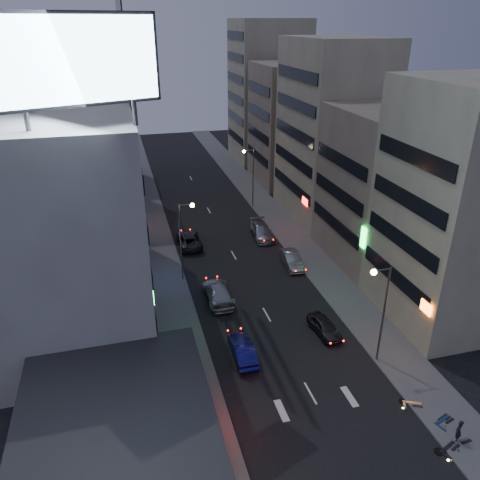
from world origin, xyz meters
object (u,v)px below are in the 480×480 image
object	(u,v)px
road_car_silver	(218,292)
scooter_silver_a	(467,428)
parked_car_right_mid	(292,260)
scooter_black_a	(454,433)
road_car_blue	(243,350)
parked_car_left	(189,240)
person	(459,431)
parked_car_right_far	(262,231)
scooter_blue	(449,407)
scooter_silver_b	(423,396)
parked_car_right_near	(324,326)
scooter_black_b	(447,407)

from	to	relation	value
road_car_silver	scooter_silver_a	xyz separation A→B (m)	(11.59, -19.46, -0.09)
parked_car_right_mid	scooter_black_a	world-z (taller)	parked_car_right_mid
road_car_blue	scooter_silver_a	world-z (taller)	road_car_blue
parked_car_left	person	size ratio (longest dim) A/B	3.49
parked_car_right_far	person	size ratio (longest dim) A/B	3.50
parked_car_right_mid	parked_car_right_far	world-z (taller)	parked_car_right_far
parked_car_right_far	road_car_blue	world-z (taller)	parked_car_right_far
road_car_blue	scooter_blue	world-z (taller)	road_car_blue
road_car_blue	road_car_silver	xyz separation A→B (m)	(-0.05, 8.54, 0.09)
road_car_silver	scooter_silver_a	size ratio (longest dim) A/B	2.82
scooter_black_a	scooter_silver_b	bearing A→B (deg)	-21.59
scooter_silver_a	scooter_silver_b	xyz separation A→B (m)	(-1.02, 3.11, -0.05)
parked_car_right_near	scooter_silver_b	bearing A→B (deg)	-76.26
parked_car_right_mid	scooter_silver_a	bearing A→B (deg)	-79.52
road_car_blue	person	distance (m)	15.45
road_car_blue	scooter_black_a	world-z (taller)	road_car_blue
parked_car_left	scooter_blue	bearing A→B (deg)	113.66
parked_car_right_near	parked_car_right_mid	xyz separation A→B (m)	(1.55, 11.84, 0.07)
person	scooter_silver_a	size ratio (longest dim) A/B	0.78
scooter_silver_a	scooter_black_b	size ratio (longest dim) A/B	1.25
parked_car_right_near	scooter_silver_a	distance (m)	12.87
parked_car_left	road_car_blue	world-z (taller)	parked_car_left
parked_car_right_near	parked_car_left	world-z (taller)	parked_car_left
scooter_black_a	parked_car_right_far	bearing A→B (deg)	-16.44
road_car_silver	scooter_silver_a	distance (m)	22.65
parked_car_right_near	scooter_silver_b	world-z (taller)	parked_car_right_near
parked_car_right_mid	road_car_silver	xyz separation A→B (m)	(-8.97, -4.56, 0.07)
scooter_silver_a	scooter_silver_b	world-z (taller)	scooter_silver_a
parked_car_right_far	road_car_blue	distance (m)	22.38
parked_car_right_far	road_car_silver	xyz separation A→B (m)	(-8.08, -12.35, 0.03)
parked_car_right_far	road_car_silver	size ratio (longest dim) A/B	0.96
parked_car_right_far	scooter_silver_a	bearing A→B (deg)	-79.25
parked_car_right_near	parked_car_left	distance (m)	21.16
parked_car_right_near	parked_car_right_far	bearing A→B (deg)	82.74
parked_car_right_near	scooter_black_a	bearing A→B (deg)	-81.26
parked_car_right_mid	parked_car_left	size ratio (longest dim) A/B	0.84
road_car_silver	person	xyz separation A→B (m)	(10.79, -19.64, 0.08)
road_car_silver	scooter_silver_a	world-z (taller)	road_car_silver
parked_car_right_mid	person	world-z (taller)	person
parked_car_left	road_car_blue	bearing A→B (deg)	93.47
person	scooter_silver_b	distance (m)	3.30
scooter_silver_b	scooter_black_b	bearing A→B (deg)	-117.22
parked_car_right_near	scooter_silver_b	size ratio (longest dim) A/B	2.18
road_car_silver	scooter_black_b	world-z (taller)	road_car_silver
scooter_black_b	scooter_silver_b	distance (m)	1.59
scooter_black_a	scooter_blue	distance (m)	2.16
road_car_silver	person	bearing A→B (deg)	119.64
parked_car_right_mid	scooter_silver_b	size ratio (longest dim) A/B	2.49
scooter_black_a	scooter_silver_a	xyz separation A→B (m)	(1.07, 0.14, -0.00)
road_car_silver	person	world-z (taller)	person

